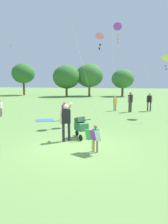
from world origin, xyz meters
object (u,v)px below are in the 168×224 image
Objects in this scene: person_adult_flyer at (66,119)px; stroller at (81,125)px; child_with_butterfly_kite at (95,136)px; person_back_turned at (130,100)px; person_couple_left at (65,109)px; person_kid_running at (149,100)px; kite_green_novelty at (117,28)px; picnic_blanket at (44,120)px; person_red_shirt at (115,102)px; person_sitting_far at (1,107)px; kite_adult_black at (99,37)px; kite_orange_delta at (166,59)px.

stroller is (0.56, 0.65, -0.42)m from person_adult_flyer.
child_with_butterfly_kite is 10.33m from person_back_turned.
person_kid_running is (6.25, 5.27, 0.20)m from person_couple_left.
picnic_blanket is at bearing -176.59° from kite_green_novelty.
child_with_butterfly_kite is at bearing -92.20° from person_red_shirt.
stroller is 0.78× the size of person_red_shirt.
person_back_turned reaches higher than stroller.
person_sitting_far is at bearing -157.44° from person_kid_running.
kite_adult_black is 0.88× the size of kite_green_novelty.
stroller is 9.11m from kite_orange_delta.
kite_orange_delta is 3.53× the size of person_sitting_far.
person_back_turned is at bearing 72.46° from stroller.
stroller is 0.86× the size of picnic_blanket.
person_red_shirt is at bearing 87.80° from child_with_butterfly_kite.
person_adult_flyer is 9.64m from person_red_shirt.
person_adult_flyer is 6.99m from kite_green_novelty.
child_with_butterfly_kite is 10.65m from person_red_shirt.
picnic_blanket is at bearing -143.92° from person_kid_running.
kite_green_novelty is 6.67m from person_back_turned.
picnic_blanket is at bearing 122.69° from person_adult_flyer.
person_kid_running is (3.40, 11.02, 0.33)m from child_with_butterfly_kite.
person_sitting_far is 1.07× the size of picnic_blanket.
kite_adult_black is (1.05, 3.68, 4.20)m from person_adult_flyer.
person_kid_running is at bearing 64.84° from stroller.
kite_orange_delta is 4.35m from person_back_turned.
person_back_turned is at bearing -19.32° from person_red_shirt.
person_adult_flyer is 1.38× the size of person_sitting_far.
person_red_shirt is (0.83, 5.77, -4.44)m from kite_adult_black.
person_sitting_far is 3.96m from picnic_blanket.
person_kid_running is (3.82, 6.15, -4.26)m from kite_adult_black.
kite_adult_black is 4.58× the size of picnic_blanket.
kite_adult_black is at bearing -141.06° from kite_orange_delta.
person_back_turned is 1.46× the size of picnic_blanket.
kite_orange_delta is 4.73m from kite_green_novelty.
person_back_turned is (-1.68, -0.84, 0.07)m from person_kid_running.
kite_orange_delta is 9.82m from picnic_blanket.
picnic_blanket is at bearing 127.67° from child_with_butterfly_kite.
kite_orange_delta is (4.08, 8.51, 3.65)m from child_with_butterfly_kite.
picnic_blanket is (3.81, -0.81, -0.75)m from person_sitting_far.
kite_orange_delta is at bearing 64.38° from child_with_butterfly_kite.
stroller is at bearing -98.57° from person_red_shirt.
child_with_butterfly_kite is at bearing -52.33° from picnic_blanket.
person_adult_flyer is 1.09× the size of person_kid_running.
person_back_turned is (4.58, 4.43, 0.27)m from person_couple_left.
kite_green_novelty is 6.18m from person_couple_left.
kite_adult_black reaches higher than person_red_shirt.
person_adult_flyer reaches higher than person_kid_running.
stroller is 6.75m from kite_green_novelty.
person_couple_left is at bearing 116.40° from child_with_butterfly_kite.
person_sitting_far reaches higher than picnic_blanket.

